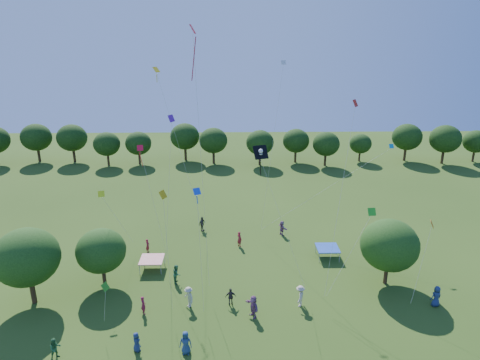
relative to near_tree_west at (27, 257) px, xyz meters
name	(u,v)px	position (x,y,z in m)	size (l,w,h in m)	color
near_tree_west	(27,257)	(0.00, 0.00, 0.00)	(5.28, 5.28, 6.69)	#422B19
near_tree_north	(101,251)	(5.21, 2.54, -0.84)	(4.33, 4.33, 5.41)	#422B19
near_tree_east	(390,245)	(30.63, 2.31, -0.46)	(5.11, 5.11, 6.14)	#422B19
treeline	(225,140)	(15.63, 40.91, -0.21)	(88.01, 8.77, 6.77)	#422B19
tent_red_stripe	(152,259)	(9.01, 5.23, -3.26)	(2.20, 2.20, 1.10)	red
tent_blue	(328,248)	(26.37, 7.15, -3.26)	(2.20, 2.20, 1.10)	#1B46B2
crowd_person_0	(136,342)	(9.87, -6.04, -3.54)	(0.75, 0.41, 1.52)	navy
crowd_person_1	(143,305)	(9.52, -1.70, -3.51)	(0.59, 0.38, 1.58)	maroon
crowd_person_2	(177,274)	(11.68, 2.84, -3.41)	(0.88, 0.47, 1.78)	#2A6238
crowd_person_3	(300,296)	(22.33, -0.96, -3.35)	(1.24, 0.56, 1.90)	#C4B19D
crowd_person_4	(202,224)	(13.31, 13.58, -3.44)	(1.01, 0.46, 1.73)	#38332D
crowd_person_5	(282,228)	(22.35, 12.35, -3.46)	(1.57, 0.56, 1.68)	#8D5280
crowd_person_6	(186,343)	(13.40, -6.36, -3.40)	(0.89, 0.48, 1.80)	navy
crowd_person_7	(239,239)	(17.51, 9.71, -3.45)	(0.63, 0.41, 1.69)	maroon
crowd_person_8	(55,348)	(4.36, -6.62, -3.50)	(0.79, 0.43, 1.60)	#2A6232
crowd_person_9	(189,297)	(13.11, -0.87, -3.38)	(1.20, 0.54, 1.84)	#B7B093
crowd_person_10	(231,297)	(16.59, -0.67, -3.53)	(0.91, 0.41, 1.55)	#3A312E
crowd_person_11	(253,306)	(18.38, -2.29, -3.35)	(1.77, 0.63, 1.90)	#864E7A
crowd_person_12	(436,296)	(33.62, -1.20, -3.38)	(0.90, 0.49, 1.83)	navy
crowd_person_13	(148,246)	(8.00, 8.57, -3.55)	(0.56, 0.36, 1.50)	maroon
pirate_kite	(262,156)	(18.98, -0.72, 8.65)	(4.56, 0.90, 12.38)	black
red_high_kite	(196,86)	(14.29, -0.70, 13.77)	(0.83, 1.44, 20.81)	red
small_kite_0	(430,233)	(32.30, -1.03, 2.34)	(1.88, 2.16, 6.30)	#E74F0D
small_kite_1	(165,221)	(12.36, -5.55, 5.62)	(0.63, 3.59, 10.96)	#F0AC0C
small_kite_2	(107,203)	(5.53, 4.58, 2.89)	(1.49, 4.84, 7.24)	#DBEE15
small_kite_3	(105,289)	(7.61, -4.57, -0.11)	(0.73, 0.65, 3.35)	#2E8718
small_kite_4	(199,220)	(14.50, -5.05, 5.43)	(0.55, 2.39, 10.85)	blue
small_kite_5	(170,145)	(11.36, 5.39, 7.99)	(1.37, 1.64, 13.57)	#721BA5
small_kite_6	(277,113)	(21.34, 11.74, 9.66)	(2.17, 0.52, 17.76)	silver
small_kite_7	(355,170)	(29.77, 11.44, 3.66)	(13.68, 0.66, 9.37)	#0B80AF
small_kite_8	(146,173)	(9.46, 3.42, 6.07)	(1.73, 1.70, 11.52)	red
small_kite_9	(349,143)	(26.19, 2.11, 8.89)	(2.82, 4.96, 15.22)	red
small_kite_10	(166,103)	(10.28, 11.41, 10.72)	(4.51, 0.79, 17.18)	yellow
small_kite_11	(366,223)	(27.13, -1.14, 3.32)	(3.44, 0.59, 7.51)	green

